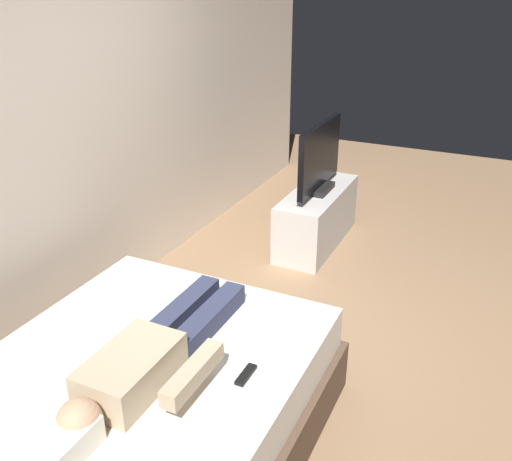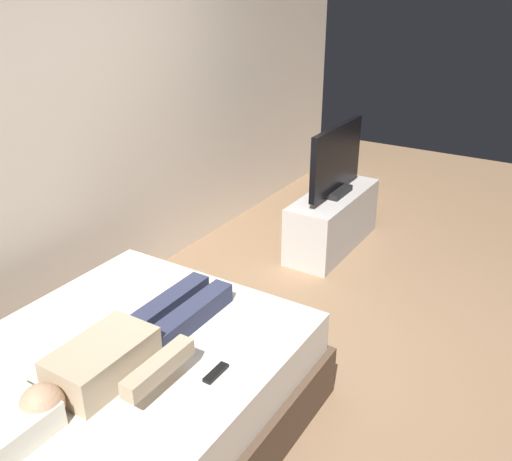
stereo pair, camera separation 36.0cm
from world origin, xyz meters
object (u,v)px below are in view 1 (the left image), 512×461
(remote, at_px, (246,375))
(person, at_px, (152,357))
(bed, at_px, (138,414))
(tv, at_px, (320,159))
(pillow, at_px, (26,456))
(tv_stand, at_px, (317,217))

(remote, bearing_deg, person, 110.47)
(bed, distance_m, remote, 0.60)
(bed, relative_size, remote, 12.70)
(remote, distance_m, tv, 2.56)
(tv, bearing_deg, remote, -167.72)
(pillow, xyz_separation_m, remote, (0.81, -0.50, -0.05))
(bed, height_order, tv, tv)
(remote, xyz_separation_m, tv, (2.49, 0.54, 0.24))
(bed, height_order, remote, remote)
(bed, xyz_separation_m, tv, (2.67, 0.04, 0.52))
(pillow, bearing_deg, remote, -31.58)
(remote, bearing_deg, bed, 109.82)
(pillow, relative_size, person, 0.38)
(tv_stand, bearing_deg, bed, -179.10)
(pillow, relative_size, tv, 0.55)
(tv, bearing_deg, pillow, -179.27)
(person, bearing_deg, tv_stand, 2.96)
(tv_stand, bearing_deg, person, -177.04)
(pillow, height_order, tv_stand, pillow)
(tv, bearing_deg, bed, -179.10)
(person, bearing_deg, tv, 2.96)
(bed, xyz_separation_m, person, (0.03, -0.09, 0.36))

